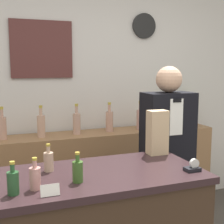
{
  "coord_description": "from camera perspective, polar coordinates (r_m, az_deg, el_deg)",
  "views": [
    {
      "loc": [
        -0.86,
        -1.16,
        1.57
      ],
      "look_at": [
        -0.01,
        1.12,
        1.22
      ],
      "focal_mm": 50.0,
      "sensor_mm": 36.0,
      "label": 1
    }
  ],
  "objects": [
    {
      "name": "counter_bottle_3",
      "position": [
        1.62,
        -13.88,
        -11.56
      ],
      "size": [
        0.06,
        0.06,
        0.16
      ],
      "color": "tan",
      "rests_on": "display_counter"
    },
    {
      "name": "shelf_bottle_4",
      "position": [
        3.27,
        5.15,
        -1.24
      ],
      "size": [
        0.07,
        0.07,
        0.3
      ],
      "color": "tan",
      "rests_on": "back_shelf"
    },
    {
      "name": "shelf_bottle_0",
      "position": [
        2.97,
        -19.41,
        -2.64
      ],
      "size": [
        0.07,
        0.07,
        0.3
      ],
      "color": "tan",
      "rests_on": "back_shelf"
    },
    {
      "name": "counter_bottle_5",
      "position": [
        1.68,
        -6.29,
        -10.64
      ],
      "size": [
        0.06,
        0.06,
        0.16
      ],
      "color": "#385B24",
      "rests_on": "display_counter"
    },
    {
      "name": "paper_bag",
      "position": [
        2.18,
        8.29,
        -3.71
      ],
      "size": [
        0.13,
        0.09,
        0.31
      ],
      "color": "tan",
      "rests_on": "display_counter"
    },
    {
      "name": "shopkeeper",
      "position": [
        2.62,
        9.99,
        -9.3
      ],
      "size": [
        0.4,
        0.25,
        1.58
      ],
      "color": "black",
      "rests_on": "ground_plane"
    },
    {
      "name": "shelf_bottle_5",
      "position": [
        3.44,
        10.16,
        -0.86
      ],
      "size": [
        0.07,
        0.07,
        0.3
      ],
      "color": "tan",
      "rests_on": "back_shelf"
    },
    {
      "name": "back_shelf",
      "position": [
        3.29,
        -0.34,
        -11.45
      ],
      "size": [
        2.22,
        0.38,
        0.92
      ],
      "color": "#8E6642",
      "rests_on": "ground_plane"
    },
    {
      "name": "price_card_right",
      "position": [
        1.54,
        -11.26,
        -13.86
      ],
      "size": [
        0.09,
        0.02,
        0.06
      ],
      "color": "white",
      "rests_on": "display_counter"
    },
    {
      "name": "shelf_bottle_1",
      "position": [
        2.97,
        -12.82,
        -2.39
      ],
      "size": [
        0.07,
        0.07,
        0.3
      ],
      "color": "tan",
      "rests_on": "back_shelf"
    },
    {
      "name": "tape_dispenser",
      "position": [
        1.91,
        14.58,
        -9.73
      ],
      "size": [
        0.09,
        0.06,
        0.07
      ],
      "color": "black",
      "rests_on": "display_counter"
    },
    {
      "name": "potted_plant",
      "position": [
        3.55,
        13.19,
        0.85
      ],
      "size": [
        0.26,
        0.26,
        0.36
      ],
      "color": "#B27047",
      "rests_on": "back_shelf"
    },
    {
      "name": "shelf_bottle_3",
      "position": [
        3.14,
        -0.48,
        -1.59
      ],
      "size": [
        0.07,
        0.07,
        0.3
      ],
      "color": "tan",
      "rests_on": "back_shelf"
    },
    {
      "name": "counter_bottle_2",
      "position": [
        1.59,
        -17.65,
        -12.11
      ],
      "size": [
        0.06,
        0.06,
        0.16
      ],
      "color": "#264F2B",
      "rests_on": "display_counter"
    },
    {
      "name": "back_wall",
      "position": [
        3.28,
        -5.26,
        4.44
      ],
      "size": [
        5.2,
        0.09,
        2.7
      ],
      "color": "silver",
      "rests_on": "ground_plane"
    },
    {
      "name": "shelf_bottle_2",
      "position": [
        3.04,
        -6.47,
        -1.99
      ],
      "size": [
        0.07,
        0.07,
        0.3
      ],
      "color": "tan",
      "rests_on": "back_shelf"
    },
    {
      "name": "counter_bottle_4",
      "position": [
        1.87,
        -11.52,
        -8.76
      ],
      "size": [
        0.06,
        0.06,
        0.16
      ],
      "color": "tan",
      "rests_on": "display_counter"
    }
  ]
}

